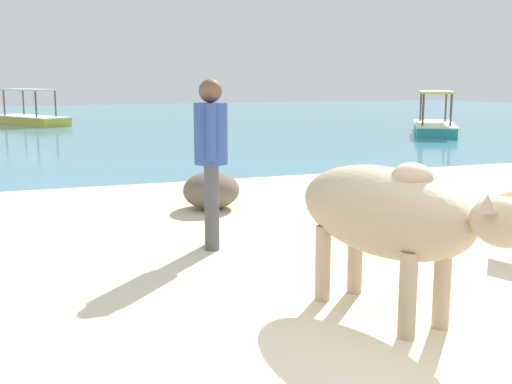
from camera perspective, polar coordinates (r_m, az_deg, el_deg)
name	(u,v)px	position (r m, az deg, el deg)	size (l,w,h in m)	color
sand_beach	(432,369)	(3.92, 15.43, -15.01)	(18.00, 14.00, 0.04)	beige
water_surface	(78,124)	(25.00, -15.62, 5.90)	(60.00, 36.00, 0.03)	teal
cow	(387,214)	(4.40, 11.60, -1.91)	(0.89, 1.97, 1.09)	tan
person_standing	(211,151)	(6.08, -4.04, 3.71)	(0.32, 0.49, 1.62)	#4C4C51
shore_rock_medium	(211,190)	(8.07, -4.02, 0.18)	(0.83, 0.71, 0.47)	#6B5B4C
boat_yellow	(30,117)	(24.80, -19.54, 6.33)	(2.80, 3.77, 1.29)	gold
boat_teal	(434,125)	(20.20, 15.65, 5.81)	(2.97, 3.71, 1.29)	teal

